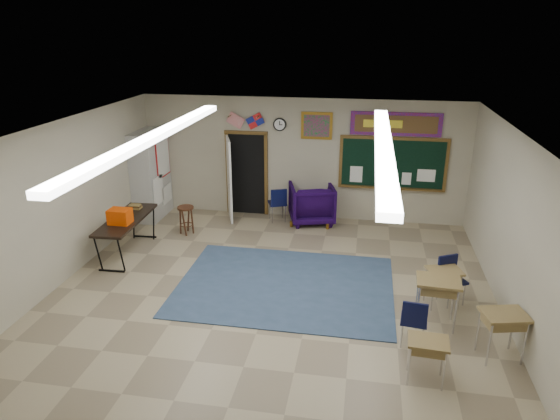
% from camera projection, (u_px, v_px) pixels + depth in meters
% --- Properties ---
extents(floor, '(9.00, 9.00, 0.00)m').
position_uv_depth(floor, '(266.00, 307.00, 8.69)').
color(floor, '#9B8C6B').
rests_on(floor, ground).
extents(back_wall, '(8.00, 0.04, 3.00)m').
position_uv_depth(back_wall, '(302.00, 159.00, 12.32)').
color(back_wall, '#B5AD92').
rests_on(back_wall, floor).
extents(left_wall, '(0.04, 9.00, 3.00)m').
position_uv_depth(left_wall, '(44.00, 213.00, 8.82)').
color(left_wall, '#B5AD92').
rests_on(left_wall, floor).
extents(right_wall, '(0.04, 9.00, 3.00)m').
position_uv_depth(right_wall, '(525.00, 245.00, 7.52)').
color(right_wall, '#B5AD92').
rests_on(right_wall, floor).
extents(ceiling, '(8.00, 9.00, 0.04)m').
position_uv_depth(ceiling, '(264.00, 137.00, 7.65)').
color(ceiling, silver).
rests_on(ceiling, back_wall).
extents(area_rug, '(4.00, 3.00, 0.02)m').
position_uv_depth(area_rug, '(285.00, 285.00, 9.40)').
color(area_rug, '#384B6B').
rests_on(area_rug, floor).
extents(fluorescent_strips, '(3.86, 6.00, 0.10)m').
position_uv_depth(fluorescent_strips, '(265.00, 141.00, 7.67)').
color(fluorescent_strips, white).
rests_on(fluorescent_strips, ceiling).
extents(doorway, '(1.10, 0.89, 2.16)m').
position_uv_depth(doorway, '(242.00, 175.00, 12.58)').
color(doorway, black).
rests_on(doorway, back_wall).
extents(chalkboard, '(2.55, 0.14, 1.30)m').
position_uv_depth(chalkboard, '(393.00, 165.00, 11.94)').
color(chalkboard, brown).
rests_on(chalkboard, back_wall).
extents(bulletin_board, '(2.10, 0.05, 0.55)m').
position_uv_depth(bulletin_board, '(396.00, 124.00, 11.60)').
color(bulletin_board, '#B20F19').
rests_on(bulletin_board, back_wall).
extents(framed_art_print, '(0.75, 0.05, 0.65)m').
position_uv_depth(framed_art_print, '(317.00, 126.00, 11.94)').
color(framed_art_print, '#9E6E1E').
rests_on(framed_art_print, back_wall).
extents(wall_clock, '(0.32, 0.05, 0.32)m').
position_uv_depth(wall_clock, '(280.00, 125.00, 12.09)').
color(wall_clock, black).
rests_on(wall_clock, back_wall).
extents(wall_flags, '(1.16, 0.06, 0.70)m').
position_uv_depth(wall_flags, '(245.00, 118.00, 12.15)').
color(wall_flags, red).
rests_on(wall_flags, back_wall).
extents(storage_cabinet, '(0.59, 1.25, 2.20)m').
position_uv_depth(storage_cabinet, '(151.00, 175.00, 12.47)').
color(storage_cabinet, '#AFAFAA').
rests_on(storage_cabinet, floor).
extents(wingback_armchair, '(1.28, 1.30, 0.97)m').
position_uv_depth(wingback_armchair, '(312.00, 203.00, 12.30)').
color(wingback_armchair, black).
rests_on(wingback_armchair, floor).
extents(student_chair_reading, '(0.57, 0.57, 0.88)m').
position_uv_depth(student_chair_reading, '(277.00, 204.00, 12.39)').
color(student_chair_reading, black).
rests_on(student_chair_reading, floor).
extents(student_chair_desk_a, '(0.45, 0.45, 0.82)m').
position_uv_depth(student_chair_desk_a, '(414.00, 321.00, 7.55)').
color(student_chair_desk_a, black).
rests_on(student_chair_desk_a, floor).
extents(student_chair_desk_b, '(0.57, 0.57, 0.84)m').
position_uv_depth(student_chair_desk_b, '(452.00, 281.00, 8.69)').
color(student_chair_desk_b, black).
rests_on(student_chair_desk_b, floor).
extents(student_desk_front_left, '(0.71, 0.55, 0.82)m').
position_uv_depth(student_desk_front_left, '(436.00, 300.00, 8.03)').
color(student_desk_front_left, olive).
rests_on(student_desk_front_left, floor).
extents(student_desk_front_right, '(0.67, 0.57, 0.68)m').
position_uv_depth(student_desk_front_right, '(443.00, 285.00, 8.63)').
color(student_desk_front_right, olive).
rests_on(student_desk_front_right, floor).
extents(student_desk_back_left, '(0.57, 0.44, 0.65)m').
position_uv_depth(student_desk_back_left, '(426.00, 358.00, 6.78)').
color(student_desk_back_left, olive).
rests_on(student_desk_back_left, floor).
extents(student_desk_back_right, '(0.71, 0.60, 0.75)m').
position_uv_depth(student_desk_back_right, '(502.00, 333.00, 7.24)').
color(student_desk_back_right, olive).
rests_on(student_desk_back_right, floor).
extents(folding_table, '(0.73, 1.97, 1.11)m').
position_uv_depth(folding_table, '(127.00, 235.00, 10.57)').
color(folding_table, black).
rests_on(folding_table, floor).
extents(wooden_stool, '(0.38, 0.38, 0.67)m').
position_uv_depth(wooden_stool, '(186.00, 220.00, 11.64)').
color(wooden_stool, '#462615').
rests_on(wooden_stool, floor).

